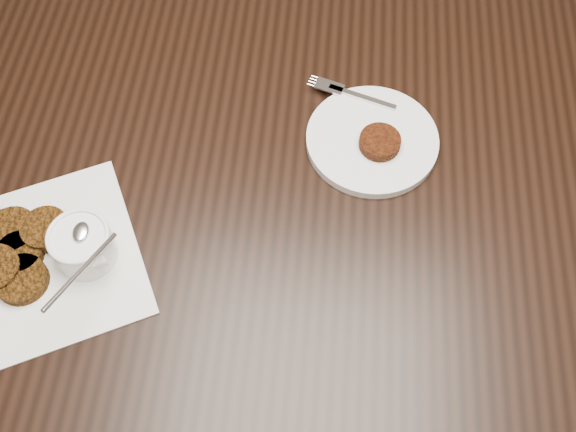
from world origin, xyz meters
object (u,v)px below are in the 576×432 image
object	(u,v)px
table	(339,282)
sauce_ramekin	(77,235)
napkin	(42,263)
plate_with_patty	(373,137)

from	to	relation	value
table	sauce_ramekin	bearing A→B (deg)	-157.13
table	napkin	world-z (taller)	napkin
sauce_ramekin	plate_with_patty	bearing A→B (deg)	30.31
table	napkin	size ratio (longest dim) A/B	5.59
sauce_ramekin	plate_with_patty	distance (m)	0.46
plate_with_patty	sauce_ramekin	bearing A→B (deg)	-149.69
napkin	sauce_ramekin	world-z (taller)	sauce_ramekin
napkin	plate_with_patty	xyz separation A→B (m)	(0.46, 0.25, 0.01)
napkin	plate_with_patty	bearing A→B (deg)	28.56
table	sauce_ramekin	distance (m)	0.60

